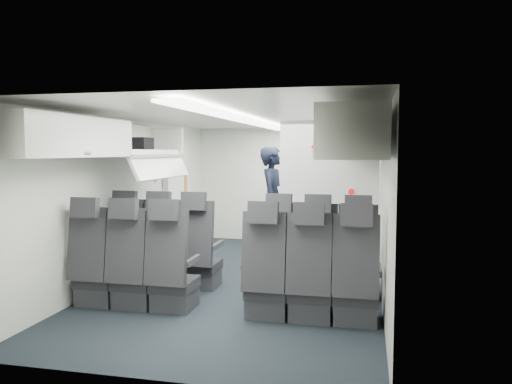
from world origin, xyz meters
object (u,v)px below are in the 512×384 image
at_px(flight_attendant, 273,202).
at_px(carry_on_bag, 135,147).
at_px(seat_row_mid, 218,277).
at_px(galley_unit, 335,194).
at_px(seat_row_front, 240,259).
at_px(boarding_door, 176,196).

relative_size(flight_attendant, carry_on_bag, 4.45).
height_order(seat_row_mid, galley_unit, galley_unit).
height_order(seat_row_front, galley_unit, galley_unit).
height_order(seat_row_mid, boarding_door, boarding_door).
bearing_deg(flight_attendant, seat_row_front, -177.91).
distance_m(flight_attendant, carry_on_bag, 2.57).
xyz_separation_m(seat_row_front, seat_row_mid, (0.00, -0.90, 0.00)).
bearing_deg(boarding_door, seat_row_mid, -61.23).
xyz_separation_m(boarding_door, flight_attendant, (1.67, 0.00, -0.06)).
xyz_separation_m(galley_unit, boarding_door, (-2.59, -1.17, 0.00)).
bearing_deg(galley_unit, seat_row_mid, -102.88).
distance_m(seat_row_mid, carry_on_bag, 2.25).
height_order(boarding_door, carry_on_bag, carry_on_bag).
bearing_deg(flight_attendant, seat_row_mid, -177.67).
distance_m(seat_row_front, seat_row_mid, 0.90).
relative_size(seat_row_front, carry_on_bag, 8.24).
bearing_deg(boarding_door, carry_on_bag, -84.04).
height_order(seat_row_mid, carry_on_bag, carry_on_bag).
relative_size(seat_row_front, galley_unit, 1.75).
xyz_separation_m(galley_unit, flight_attendant, (-0.92, -1.16, -0.05)).
distance_m(galley_unit, carry_on_bag, 3.99).
bearing_deg(galley_unit, seat_row_front, -106.28).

